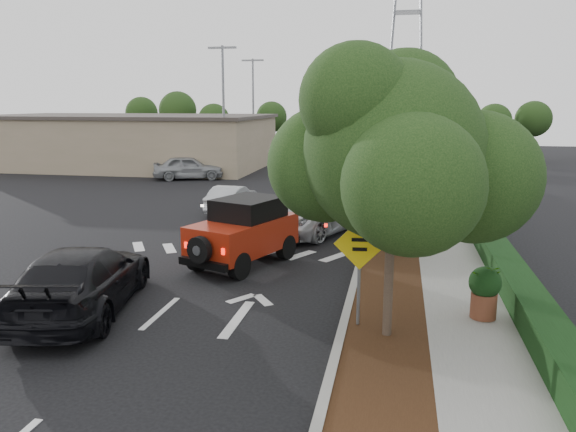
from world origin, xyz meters
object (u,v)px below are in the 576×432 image
(speed_hump_sign, at_px, (359,258))
(red_jeep, at_px, (247,231))
(black_suv_oncoming, at_px, (82,279))
(silver_suv_ahead, at_px, (315,211))

(speed_hump_sign, bearing_deg, red_jeep, 125.04)
(red_jeep, distance_m, speed_hump_sign, 6.27)
(black_suv_oncoming, distance_m, speed_hump_sign, 6.95)
(silver_suv_ahead, distance_m, black_suv_oncoming, 10.87)
(silver_suv_ahead, bearing_deg, black_suv_oncoming, -90.03)
(silver_suv_ahead, relative_size, black_suv_oncoming, 1.06)
(silver_suv_ahead, height_order, speed_hump_sign, speed_hump_sign)
(black_suv_oncoming, bearing_deg, silver_suv_ahead, -125.35)
(silver_suv_ahead, xyz_separation_m, speed_hump_sign, (2.49, -9.81, 0.89))
(red_jeep, height_order, silver_suv_ahead, red_jeep)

